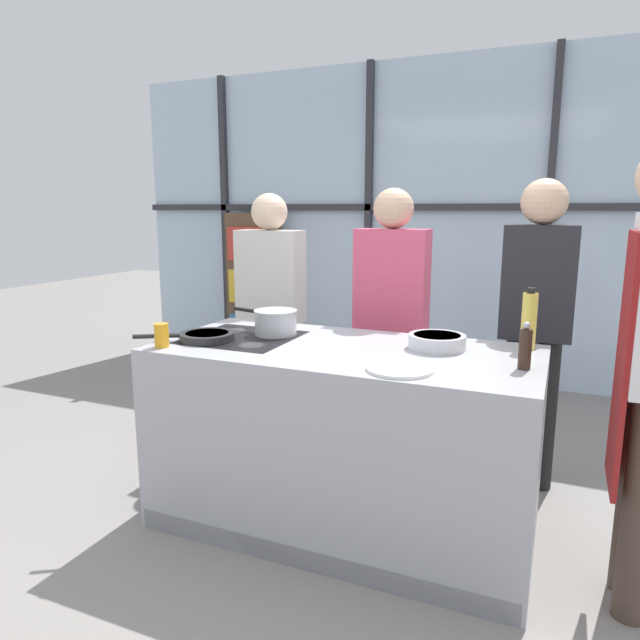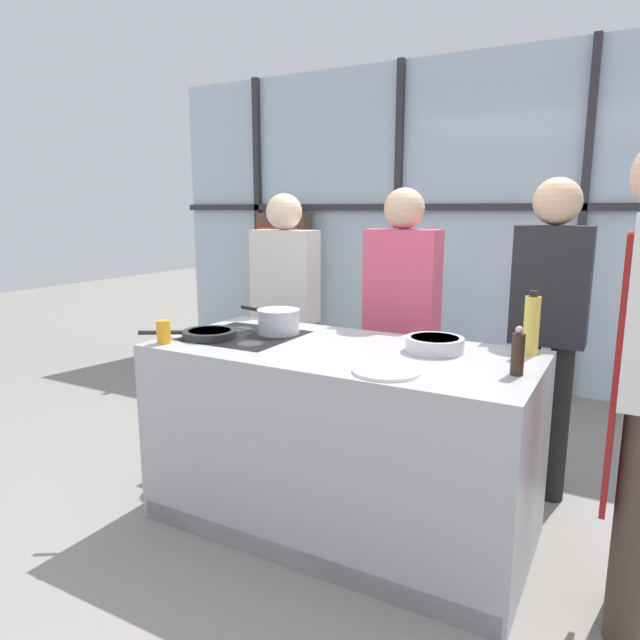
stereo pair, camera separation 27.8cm
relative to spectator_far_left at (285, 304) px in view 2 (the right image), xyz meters
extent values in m
plane|color=gray|center=(0.80, -0.78, -0.92)|extent=(18.00, 18.00, 0.00)
cube|color=silver|center=(0.80, 1.91, 0.48)|extent=(6.40, 0.04, 2.80)
cube|color=#2D2D33|center=(0.80, 1.86, 0.62)|extent=(6.40, 0.06, 0.06)
cube|color=#2D2D33|center=(-1.51, 1.86, 0.48)|extent=(0.06, 0.06, 2.80)
cube|color=#2D2D33|center=(0.03, 1.86, 0.48)|extent=(0.06, 0.06, 2.80)
cube|color=#2D2D33|center=(1.57, 1.86, 0.48)|extent=(0.06, 0.06, 2.80)
cube|color=brown|center=(-1.11, 1.73, -0.18)|extent=(0.55, 0.16, 1.49)
cube|color=teal|center=(-1.11, 1.63, -0.60)|extent=(0.46, 0.03, 0.33)
cube|color=gold|center=(-1.11, 1.63, -0.15)|extent=(0.46, 0.03, 0.33)
cube|color=red|center=(-1.11, 1.63, 0.27)|extent=(0.46, 0.03, 0.33)
cube|color=#A8AAB2|center=(0.80, -0.78, -0.48)|extent=(1.77, 0.85, 0.89)
cube|color=black|center=(0.25, -0.78, -0.04)|extent=(0.52, 0.52, 0.01)
cube|color=black|center=(0.80, -1.19, -0.87)|extent=(1.74, 0.03, 0.10)
cylinder|color=#38383D|center=(0.13, -0.90, -0.04)|extent=(0.13, 0.13, 0.01)
cylinder|color=#38383D|center=(0.38, -0.90, -0.04)|extent=(0.13, 0.13, 0.01)
cylinder|color=#38383D|center=(0.13, -0.65, -0.04)|extent=(0.13, 0.13, 0.01)
cylinder|color=#38383D|center=(0.38, -0.65, -0.04)|extent=(0.13, 0.13, 0.01)
cylinder|color=#47382D|center=(2.04, -0.97, -0.48)|extent=(0.13, 0.13, 0.88)
cylinder|color=#47382D|center=(2.04, -0.79, -0.48)|extent=(0.13, 0.13, 0.88)
cube|color=maroon|center=(1.94, -0.88, 0.04)|extent=(0.02, 0.34, 0.97)
cylinder|color=#232838|center=(0.09, 0.00, -0.52)|extent=(0.13, 0.13, 0.81)
cylinder|color=#232838|center=(-0.09, 0.00, -0.52)|extent=(0.13, 0.13, 0.81)
cube|color=beige|center=(0.00, 0.00, 0.18)|extent=(0.42, 0.19, 0.58)
sphere|color=beige|center=(0.00, 0.00, 0.59)|extent=(0.23, 0.23, 0.23)
cylinder|color=#47382D|center=(0.89, 0.00, -0.51)|extent=(0.13, 0.13, 0.82)
cylinder|color=#47382D|center=(0.70, 0.00, -0.51)|extent=(0.13, 0.13, 0.82)
cube|color=#DB4C6B|center=(0.80, 0.00, 0.19)|extent=(0.42, 0.19, 0.59)
sphere|color=#D8AD8C|center=(0.80, 0.00, 0.61)|extent=(0.23, 0.23, 0.23)
cylinder|color=black|center=(1.68, 0.00, -0.50)|extent=(0.12, 0.12, 0.84)
cylinder|color=black|center=(1.51, 0.00, -0.50)|extent=(0.12, 0.12, 0.84)
cube|color=#232328|center=(1.60, 0.00, 0.22)|extent=(0.37, 0.17, 0.61)
sphere|color=#D8AD8C|center=(1.60, 0.00, 0.64)|extent=(0.24, 0.24, 0.24)
cylinder|color=#232326|center=(0.13, -0.90, -0.01)|extent=(0.27, 0.27, 0.04)
cylinder|color=#B26B2D|center=(0.13, -0.90, 0.00)|extent=(0.21, 0.21, 0.01)
cylinder|color=#232326|center=(-0.08, -1.03, 0.00)|extent=(0.20, 0.13, 0.02)
cylinder|color=silver|center=(0.38, -0.65, 0.03)|extent=(0.21, 0.21, 0.13)
cylinder|color=silver|center=(0.38, -0.65, 0.09)|extent=(0.22, 0.22, 0.01)
cylinder|color=black|center=(0.18, -0.60, 0.07)|extent=(0.19, 0.07, 0.02)
cylinder|color=white|center=(1.14, -1.05, -0.02)|extent=(0.27, 0.27, 0.01)
cylinder|color=silver|center=(1.20, -0.63, 0.00)|extent=(0.26, 0.26, 0.07)
cylinder|color=#4C4C51|center=(1.20, -0.63, 0.03)|extent=(0.22, 0.22, 0.01)
cylinder|color=#E0CC4C|center=(1.58, -0.47, 0.10)|extent=(0.07, 0.07, 0.26)
cylinder|color=black|center=(1.58, -0.47, 0.24)|extent=(0.04, 0.04, 0.02)
cylinder|color=#332319|center=(1.59, -0.83, 0.05)|extent=(0.05, 0.05, 0.16)
sphere|color=#B2B2B7|center=(1.59, -0.83, 0.15)|extent=(0.03, 0.03, 0.03)
cylinder|color=orange|center=(0.01, -1.10, 0.02)|extent=(0.07, 0.07, 0.11)
camera|label=1|loc=(1.71, -3.19, 0.60)|focal=32.00mm
camera|label=2|loc=(1.96, -3.07, 0.60)|focal=32.00mm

